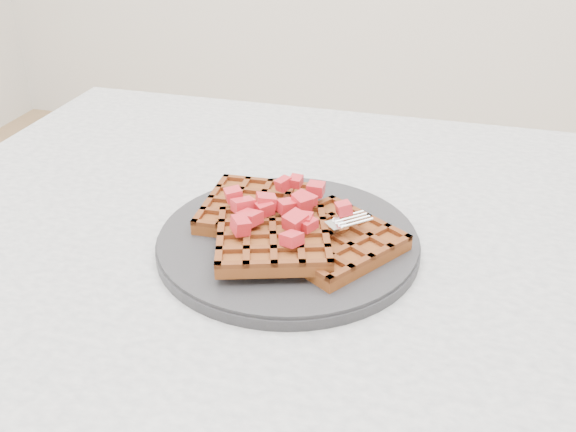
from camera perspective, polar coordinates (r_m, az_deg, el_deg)
The scene contains 5 objects.
table at distance 0.79m, azimuth 8.17°, elevation -9.41°, with size 1.20×0.80×0.75m.
plate at distance 0.71m, azimuth 0.00°, elevation -2.25°, with size 0.29×0.29×0.02m, color #262528.
waffles at distance 0.69m, azimuth -0.07°, elevation -1.06°, with size 0.24×0.21×0.03m.
strawberry_pile at distance 0.68m, azimuth 0.00°, elevation 1.02°, with size 0.15×0.15×0.02m, color #A70D1A, non-canonical shape.
fork at distance 0.67m, azimuth 1.85°, elevation -2.87°, with size 0.02×0.18×0.02m, color silver, non-canonical shape.
Camera 1 is at (0.05, -0.62, 1.13)m, focal length 40.00 mm.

